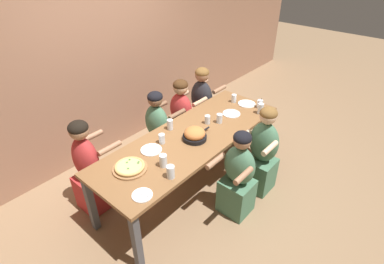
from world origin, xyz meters
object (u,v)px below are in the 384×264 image
(drinking_glass_c, at_px, (219,119))
(diner_near_midright, at_px, (262,154))
(pizza_board_main, at_px, (130,167))
(empty_plate_b, at_px, (142,195))
(cocktail_glass_blue, at_px, (260,104))
(diner_far_midright, at_px, (181,119))
(diner_far_left, at_px, (89,170))
(drinking_glass_f, at_px, (261,109))
(drinking_glass_h, at_px, (234,99))
(empty_plate_a, at_px, (151,150))
(drinking_glass_e, at_px, (207,120))
(empty_plate_c, at_px, (247,104))
(drinking_glass_a, at_px, (162,139))
(skillet_bowl, at_px, (195,135))
(diner_far_center, at_px, (158,133))
(diner_far_right, at_px, (202,107))
(empty_plate_d, at_px, (231,114))
(diner_near_center, at_px, (238,178))
(drinking_glass_d, at_px, (163,161))
(drinking_glass_g, at_px, (171,172))
(drinking_glass_b, at_px, (170,125))

(drinking_glass_c, distance_m, diner_near_midright, 0.66)
(pizza_board_main, relative_size, drinking_glass_c, 2.97)
(empty_plate_b, height_order, cocktail_glass_blue, cocktail_glass_blue)
(diner_far_midright, relative_size, diner_far_left, 0.96)
(drinking_glass_f, distance_m, drinking_glass_h, 0.44)
(empty_plate_a, bearing_deg, empty_plate_b, -139.41)
(drinking_glass_e, height_order, diner_near_midright, diner_near_midright)
(empty_plate_c, height_order, drinking_glass_e, drinking_glass_e)
(pizza_board_main, distance_m, cocktail_glass_blue, 1.99)
(empty_plate_c, xyz_separation_m, drinking_glass_a, (-1.41, 0.22, 0.04))
(drinking_glass_h, bearing_deg, drinking_glass_c, -162.95)
(empty_plate_a, height_order, diner_far_midright, diner_far_midright)
(drinking_glass_e, bearing_deg, drinking_glass_f, -29.52)
(skillet_bowl, relative_size, diner_far_center, 0.35)
(drinking_glass_h, bearing_deg, diner_far_right, 94.74)
(empty_plate_d, height_order, diner_near_center, diner_near_center)
(skillet_bowl, bearing_deg, drinking_glass_d, -172.82)
(pizza_board_main, distance_m, drinking_glass_a, 0.53)
(empty_plate_a, bearing_deg, diner_far_center, 42.17)
(empty_plate_a, distance_m, empty_plate_b, 0.68)
(empty_plate_c, height_order, drinking_glass_f, drinking_glass_f)
(empty_plate_b, xyz_separation_m, empty_plate_c, (2.10, 0.23, -0.00))
(drinking_glass_h, bearing_deg, diner_near_midright, -122.27)
(diner_far_center, bearing_deg, skillet_bowl, -6.69)
(diner_far_center, bearing_deg, diner_near_center, -1.19)
(drinking_glass_a, height_order, drinking_glass_c, drinking_glass_c)
(drinking_glass_d, bearing_deg, diner_near_center, -38.93)
(diner_near_center, bearing_deg, diner_near_midright, -90.00)
(drinking_glass_c, xyz_separation_m, diner_far_center, (-0.39, 0.71, -0.32))
(drinking_glass_g, relative_size, diner_near_midright, 0.12)
(skillet_bowl, bearing_deg, diner_far_right, 35.50)
(skillet_bowl, xyz_separation_m, empty_plate_c, (1.12, 0.01, -0.06))
(drinking_glass_a, distance_m, drinking_glass_e, 0.67)
(empty_plate_b, bearing_deg, empty_plate_c, 6.31)
(pizza_board_main, relative_size, skillet_bowl, 0.87)
(empty_plate_a, bearing_deg, drinking_glass_b, 18.18)
(drinking_glass_c, xyz_separation_m, diner_near_midright, (0.09, -0.58, -0.30))
(drinking_glass_c, bearing_deg, skillet_bowl, -179.20)
(cocktail_glass_blue, xyz_separation_m, drinking_glass_e, (-0.78, 0.28, 0.00))
(empty_plate_c, height_order, diner_far_center, diner_far_center)
(empty_plate_b, bearing_deg, drinking_glass_c, 8.93)
(diner_far_left, bearing_deg, diner_far_center, 90.00)
(pizza_board_main, height_order, diner_far_midright, diner_far_midright)
(pizza_board_main, bearing_deg, empty_plate_a, 11.64)
(drinking_glass_g, bearing_deg, drinking_glass_a, 53.83)
(drinking_glass_g, distance_m, diner_near_center, 0.85)
(empty_plate_b, bearing_deg, empty_plate_d, 7.74)
(empty_plate_b, distance_m, diner_far_right, 2.22)
(drinking_glass_g, height_order, diner_far_midright, diner_far_midright)
(diner_near_center, bearing_deg, drinking_glass_f, -71.54)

